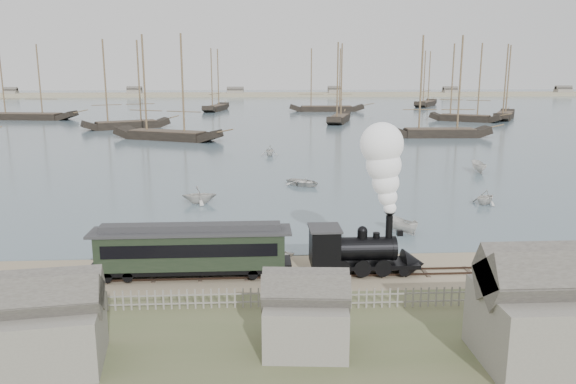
{
  "coord_description": "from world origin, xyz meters",
  "views": [
    {
      "loc": [
        -0.33,
        -37.12,
        13.39
      ],
      "look_at": [
        2.32,
        7.91,
        3.5
      ],
      "focal_mm": 35.0,
      "sensor_mm": 36.0,
      "label": 1
    }
  ],
  "objects": [
    {
      "name": "locomotive",
      "position": [
        7.65,
        -2.0,
        4.48
      ],
      "size": [
        7.79,
        2.91,
        9.72
      ],
      "color": "black",
      "rests_on": "ground"
    },
    {
      "name": "harbor_water",
      "position": [
        0.0,
        170.0,
        0.03
      ],
      "size": [
        600.0,
        336.0,
        0.06
      ],
      "primitive_type": "cube",
      "color": "#4E636F",
      "rests_on": "ground"
    },
    {
      "name": "rowboat_3",
      "position": [
        5.24,
        26.91,
        0.5
      ],
      "size": [
        5.07,
        5.18,
        0.88
      ],
      "primitive_type": "imported",
      "rotation": [
        0.0,
        0.0,
        0.85
      ],
      "color": "silver",
      "rests_on": "harbor_water"
    },
    {
      "name": "beached_dinghy",
      "position": [
        0.38,
        0.95,
        0.42
      ],
      "size": [
        3.09,
        4.21,
        0.84
      ],
      "primitive_type": "imported",
      "rotation": [
        0.0,
        0.0,
        1.62
      ],
      "color": "silver",
      "rests_on": "ground"
    },
    {
      "name": "rail_track",
      "position": [
        0.0,
        -2.0,
        0.04
      ],
      "size": [
        120.0,
        1.8,
        0.16
      ],
      "color": "#35251C",
      "rests_on": "ground"
    },
    {
      "name": "ground",
      "position": [
        0.0,
        0.0,
        0.0
      ],
      "size": [
        600.0,
        600.0,
        0.0
      ],
      "primitive_type": "plane",
      "color": "tan",
      "rests_on": "ground"
    },
    {
      "name": "schooner_8",
      "position": [
        22.82,
        144.4,
        10.06
      ],
      "size": [
        24.07,
        6.64,
        20.0
      ],
      "primitive_type": null,
      "rotation": [
        0.0,
        0.0,
        -0.05
      ],
      "color": "black",
      "rests_on": "harbor_water"
    },
    {
      "name": "far_spit",
      "position": [
        0.0,
        250.0,
        0.0
      ],
      "size": [
        500.0,
        20.0,
        1.8
      ],
      "primitive_type": "cube",
      "color": "tan",
      "rests_on": "ground"
    },
    {
      "name": "schooner_7",
      "position": [
        -13.03,
        149.61,
        10.06
      ],
      "size": [
        8.53,
        20.12,
        20.0
      ],
      "primitive_type": null,
      "rotation": [
        0.0,
        0.0,
        1.36
      ],
      "color": "black",
      "rests_on": "harbor_water"
    },
    {
      "name": "shed_mid",
      "position": [
        2.0,
        -12.0,
        0.0
      ],
      "size": [
        4.0,
        3.5,
        3.6
      ],
      "primitive_type": null,
      "color": "gray",
      "rests_on": "ground"
    },
    {
      "name": "shed_right",
      "position": [
        13.0,
        -14.0,
        0.0
      ],
      "size": [
        6.0,
        5.0,
        5.1
      ],
      "primitive_type": null,
      "color": "gray",
      "rests_on": "ground"
    },
    {
      "name": "schooner_4",
      "position": [
        36.65,
        73.23,
        10.06
      ],
      "size": [
        20.22,
        5.28,
        20.0
      ],
      "primitive_type": null,
      "rotation": [
        0.0,
        0.0,
        -0.03
      ],
      "color": "black",
      "rests_on": "harbor_water"
    },
    {
      "name": "picket_fence_east",
      "position": [
        12.5,
        -7.5,
        0.0
      ],
      "size": [
        15.0,
        0.1,
        1.2
      ],
      "primitive_type": null,
      "color": "gray",
      "rests_on": "ground"
    },
    {
      "name": "schooner_10",
      "position": [
        67.83,
        113.47,
        10.06
      ],
      "size": [
        13.56,
        19.26,
        20.0
      ],
      "primitive_type": null,
      "rotation": [
        0.0,
        0.0,
        1.06
      ],
      "color": "black",
      "rests_on": "harbor_water"
    },
    {
      "name": "schooner_3",
      "position": [
        21.22,
        106.32,
        10.06
      ],
      "size": [
        9.46,
        19.19,
        20.0
      ],
      "primitive_type": null,
      "rotation": [
        0.0,
        0.0,
        1.28
      ],
      "color": "black",
      "rests_on": "harbor_water"
    },
    {
      "name": "rowboat_7",
      "position": [
        1.95,
        50.41,
        0.88
      ],
      "size": [
        3.4,
        3.03,
        1.63
      ],
      "primitive_type": "imported",
      "rotation": [
        0.0,
        0.0,
        6.16
      ],
      "color": "silver",
      "rests_on": "harbor_water"
    },
    {
      "name": "schooner_2",
      "position": [
        -17.26,
        72.16,
        10.06
      ],
      "size": [
        22.27,
        14.01,
        20.0
      ],
      "primitive_type": null,
      "rotation": [
        0.0,
        0.0,
        -0.44
      ],
      "color": "black",
      "rests_on": "harbor_water"
    },
    {
      "name": "rowboat_1",
      "position": [
        -6.05,
        18.73,
        0.96
      ],
      "size": [
        3.28,
        3.7,
        1.8
      ],
      "primitive_type": "imported",
      "rotation": [
        0.0,
        0.0,
        1.68
      ],
      "color": "silver",
      "rests_on": "harbor_water"
    },
    {
      "name": "schooner_5",
      "position": [
        54.42,
        107.04,
        10.06
      ],
      "size": [
        17.36,
        13.11,
        20.0
      ],
      "primitive_type": null,
      "rotation": [
        0.0,
        0.0,
        -0.57
      ],
      "color": "black",
      "rests_on": "harbor_water"
    },
    {
      "name": "shed_left",
      "position": [
        -10.0,
        -13.0,
        0.0
      ],
      "size": [
        5.0,
        4.0,
        4.1
      ],
      "primitive_type": null,
      "color": "gray",
      "rests_on": "ground"
    },
    {
      "name": "passenger_coach",
      "position": [
        -4.55,
        -2.0,
        2.0
      ],
      "size": [
        12.93,
        2.49,
        3.14
      ],
      "color": "black",
      "rests_on": "ground"
    },
    {
      "name": "schooner_6",
      "position": [
        -62.26,
        119.45,
        10.06
      ],
      "size": [
        27.89,
        10.23,
        20.0
      ],
      "primitive_type": null,
      "rotation": [
        0.0,
        0.0,
        -0.15
      ],
      "color": "black",
      "rests_on": "harbor_water"
    },
    {
      "name": "rowboat_5",
      "position": [
        29.03,
        34.17,
        0.79
      ],
      "size": [
        3.91,
        1.77,
        1.47
      ],
      "primitive_type": "imported",
      "rotation": [
        0.0,
        0.0,
        3.05
      ],
      "color": "silver",
      "rests_on": "harbor_water"
    },
    {
      "name": "rowboat_2",
      "position": [
        11.74,
        7.33,
        0.68
      ],
      "size": [
        3.3,
        2.94,
        1.25
      ],
      "primitive_type": "imported",
      "rotation": [
        0.0,
        0.0,
        3.8
      ],
      "color": "silver",
      "rests_on": "harbor_water"
    },
    {
      "name": "rowboat_4",
      "position": [
        22.74,
        16.66,
        0.82
      ],
      "size": [
        3.7,
        3.79,
        1.52
      ],
      "primitive_type": "imported",
      "rotation": [
        0.0,
        0.0,
        5.33
      ],
      "color": "silver",
      "rests_on": "harbor_water"
    },
    {
      "name": "schooner_1",
      "position": [
        -29.76,
        93.74,
        10.06
      ],
      "size": [
        19.53,
        12.55,
        20.0
      ],
      "primitive_type": null,
      "rotation": [
        0.0,
        0.0,
        0.45
      ],
      "color": "black",
      "rests_on": "harbor_water"
    },
    {
      "name": "schooner_9",
      "position": [
        62.69,
        168.55,
        10.06
      ],
      "size": [
        14.02,
        19.64,
        20.0
      ],
      "primitive_type": null,
      "rotation": [
        0.0,
        0.0,
        1.05
      ],
      "color": "black",
      "rests_on": "harbor_water"
    },
    {
      "name": "picket_fence_west",
      "position": [
        -6.5,
        -7.0,
        0.0
      ],
      "size": [
        19.0,
        0.1,
        1.2
      ],
      "primitive_type": null,
      "color": "gray",
      "rests_on": "ground"
    }
  ]
}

